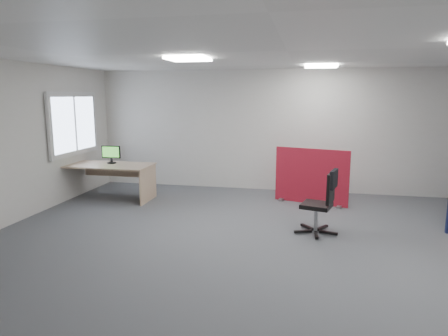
% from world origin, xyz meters
% --- Properties ---
extents(floor, '(9.00, 9.00, 0.00)m').
position_xyz_m(floor, '(0.00, 0.00, 0.00)').
color(floor, '#4F5156').
rests_on(floor, ground).
extents(ceiling, '(9.00, 7.00, 0.02)m').
position_xyz_m(ceiling, '(0.00, 0.00, 2.70)').
color(ceiling, white).
rests_on(ceiling, wall_back).
extents(wall_back, '(9.00, 0.02, 2.70)m').
position_xyz_m(wall_back, '(0.00, 3.50, 1.35)').
color(wall_back, silver).
rests_on(wall_back, floor).
extents(wall_front, '(9.00, 0.02, 2.70)m').
position_xyz_m(wall_front, '(0.00, -3.50, 1.35)').
color(wall_front, silver).
rests_on(wall_front, floor).
extents(wall_left, '(0.02, 7.00, 2.70)m').
position_xyz_m(wall_left, '(-4.50, 0.00, 1.35)').
color(wall_left, silver).
rests_on(wall_left, floor).
extents(window, '(0.06, 1.70, 1.30)m').
position_xyz_m(window, '(-4.44, 2.00, 1.55)').
color(window, white).
rests_on(window, wall_left).
extents(ceiling_lights, '(4.10, 4.10, 0.04)m').
position_xyz_m(ceiling_lights, '(0.33, 0.67, 2.67)').
color(ceiling_lights, white).
rests_on(ceiling_lights, ceiling).
extents(red_divider, '(1.43, 0.45, 1.10)m').
position_xyz_m(red_divider, '(0.40, 2.48, 0.54)').
color(red_divider, maroon).
rests_on(red_divider, floor).
extents(second_desk, '(1.75, 0.88, 0.73)m').
position_xyz_m(second_desk, '(-3.68, 2.01, 0.56)').
color(second_desk, tan).
rests_on(second_desk, floor).
extents(monitor_second, '(0.41, 0.18, 0.37)m').
position_xyz_m(monitor_second, '(-3.69, 2.11, 0.93)').
color(monitor_second, black).
rests_on(monitor_second, second_desk).
extents(office_chair, '(0.67, 0.65, 1.01)m').
position_xyz_m(office_chair, '(0.57, 0.67, 0.57)').
color(office_chair, black).
rests_on(office_chair, floor).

